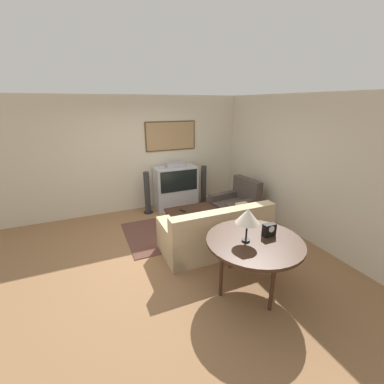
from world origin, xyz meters
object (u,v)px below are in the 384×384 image
(couch, at_px, (216,234))
(mantel_clock, at_px, (269,230))
(tv, at_px, (176,187))
(speaker_tower_left, at_px, (147,194))
(armchair, at_px, (236,206))
(console_table, at_px, (254,244))
(table_lamp, at_px, (248,217))
(speaker_tower_right, at_px, (204,186))
(coffee_table, at_px, (191,211))

(couch, height_order, mantel_clock, mantel_clock)
(tv, relative_size, speaker_tower_left, 1.12)
(mantel_clock, height_order, speaker_tower_left, speaker_tower_left)
(armchair, bearing_deg, console_table, -33.37)
(table_lamp, bearing_deg, speaker_tower_right, 73.77)
(couch, distance_m, table_lamp, 1.40)
(couch, distance_m, speaker_tower_right, 2.25)
(table_lamp, bearing_deg, armchair, 59.94)
(couch, distance_m, mantel_clock, 1.27)
(coffee_table, height_order, speaker_tower_right, speaker_tower_right)
(coffee_table, bearing_deg, tv, 86.57)
(console_table, xyz_separation_m, speaker_tower_left, (-0.68, 3.24, -0.25))
(couch, height_order, speaker_tower_right, speaker_tower_right)
(console_table, bearing_deg, tv, 88.83)
(coffee_table, height_order, mantel_clock, mantel_clock)
(couch, bearing_deg, mantel_clock, 100.55)
(console_table, height_order, speaker_tower_left, speaker_tower_left)
(mantel_clock, distance_m, speaker_tower_right, 3.29)
(mantel_clock, bearing_deg, table_lamp, 179.88)
(console_table, xyz_separation_m, speaker_tower_right, (0.81, 3.24, -0.25))
(tv, distance_m, console_table, 3.30)
(table_lamp, bearing_deg, mantel_clock, -0.12)
(tv, xyz_separation_m, coffee_table, (-0.07, -1.14, -0.19))
(tv, relative_size, speaker_tower_right, 1.12)
(console_table, bearing_deg, couch, 88.09)
(coffee_table, bearing_deg, armchair, 0.90)
(couch, xyz_separation_m, speaker_tower_left, (-0.71, 2.10, 0.17))
(tv, bearing_deg, speaker_tower_right, -4.23)
(console_table, bearing_deg, armchair, 62.80)
(armchair, distance_m, speaker_tower_left, 2.09)
(speaker_tower_left, relative_size, speaker_tower_right, 1.00)
(speaker_tower_left, bearing_deg, tv, 4.23)
(coffee_table, xyz_separation_m, speaker_tower_right, (0.81, 1.08, 0.13))
(coffee_table, relative_size, mantel_clock, 5.81)
(coffee_table, distance_m, speaker_tower_left, 1.28)
(table_lamp, relative_size, speaker_tower_left, 0.45)
(tv, distance_m, coffee_table, 1.16)
(couch, height_order, armchair, armchair)
(speaker_tower_left, bearing_deg, coffee_table, -58.14)
(speaker_tower_left, bearing_deg, table_lamp, -80.29)
(tv, xyz_separation_m, couch, (-0.03, -2.16, -0.22))
(coffee_table, height_order, console_table, console_table)
(coffee_table, distance_m, speaker_tower_right, 1.36)
(console_table, xyz_separation_m, table_lamp, (-0.13, 0.03, 0.42))
(table_lamp, xyz_separation_m, mantel_clock, (0.37, -0.00, -0.27))
(table_lamp, distance_m, speaker_tower_right, 3.41)
(tv, height_order, speaker_tower_left, tv)
(console_table, distance_m, speaker_tower_left, 3.32)
(console_table, height_order, mantel_clock, mantel_clock)
(mantel_clock, distance_m, speaker_tower_left, 3.37)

